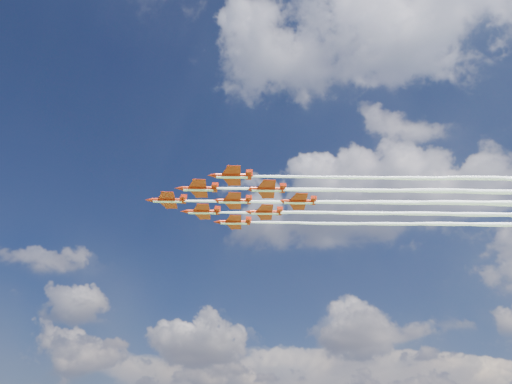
# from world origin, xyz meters

# --- Properties ---
(jet_lead) EXTENTS (127.14, 62.66, 3.07)m
(jet_lead) POSITION_xyz_m (44.20, 14.43, 74.77)
(jet_lead) COLOR #A31D09
(jet_row2_port) EXTENTS (127.14, 62.66, 3.07)m
(jet_row2_port) POSITION_xyz_m (56.13, 12.01, 74.77)
(jet_row2_port) COLOR #A31D09
(jet_row2_starb) EXTENTS (127.14, 62.66, 3.07)m
(jet_row2_starb) POSITION_xyz_m (49.96, 25.16, 74.77)
(jet_row2_starb) COLOR #A31D09
(jet_row3_port) EXTENTS (127.14, 62.66, 3.07)m
(jet_row3_port) POSITION_xyz_m (68.06, 9.59, 74.77)
(jet_row3_port) COLOR #A31D09
(jet_row3_centre) EXTENTS (127.14, 62.66, 3.07)m
(jet_row3_centre) POSITION_xyz_m (61.88, 22.74, 74.77)
(jet_row3_centre) COLOR #A31D09
(jet_row3_starb) EXTENTS (127.14, 62.66, 3.07)m
(jet_row3_starb) POSITION_xyz_m (55.71, 35.88, 74.77)
(jet_row3_starb) COLOR #A31D09
(jet_row4_port) EXTENTS (127.14, 62.66, 3.07)m
(jet_row4_port) POSITION_xyz_m (73.81, 20.31, 74.77)
(jet_row4_port) COLOR #A31D09
(jet_row4_starb) EXTENTS (127.14, 62.66, 3.07)m
(jet_row4_starb) POSITION_xyz_m (67.64, 33.46, 74.77)
(jet_row4_starb) COLOR #A31D09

